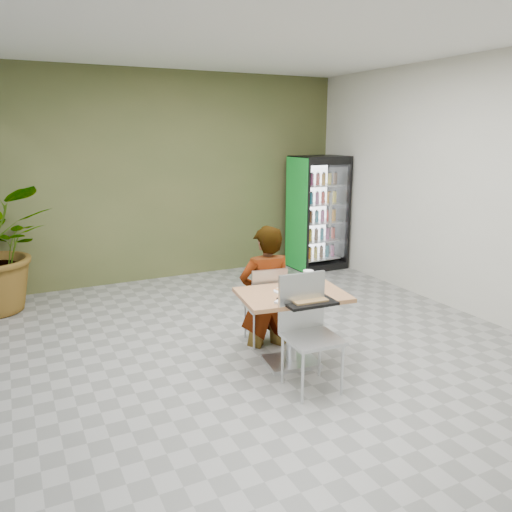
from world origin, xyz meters
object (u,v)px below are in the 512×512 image
at_px(dining_table, 292,313).
at_px(cafeteria_tray, 308,301).
at_px(chair_far, 267,300).
at_px(chair_near, 307,322).
at_px(beverage_fridge, 318,213).
at_px(seated_woman, 266,299).
at_px(soda_cup, 308,280).

bearing_deg(dining_table, cafeteria_tray, -94.14).
xyz_separation_m(dining_table, chair_far, (-0.01, 0.52, -0.02)).
distance_m(chair_far, chair_near, 0.95).
xyz_separation_m(chair_near, cafeteria_tray, (0.07, 0.10, 0.15)).
bearing_deg(chair_near, dining_table, 81.05).
relative_size(dining_table, beverage_fridge, 0.59).
bearing_deg(chair_far, chair_near, 93.36).
height_order(chair_far, cafeteria_tray, chair_far).
xyz_separation_m(dining_table, chair_near, (-0.09, -0.42, 0.07)).
distance_m(chair_far, beverage_fridge, 3.45).
relative_size(chair_far, seated_woman, 0.54).
bearing_deg(seated_woman, chair_near, 92.80).
bearing_deg(chair_near, chair_far, 88.52).
relative_size(dining_table, chair_near, 1.07).
relative_size(chair_far, soda_cup, 4.78).
xyz_separation_m(soda_cup, cafeteria_tray, (-0.24, -0.38, -0.08)).
relative_size(dining_table, soda_cup, 6.02).
distance_m(seated_woman, soda_cup, 0.63).
height_order(chair_far, chair_near, chair_near).
xyz_separation_m(dining_table, beverage_fridge, (2.29, 3.05, 0.42)).
height_order(dining_table, chair_near, chair_near).
bearing_deg(soda_cup, seated_woman, 113.12).
distance_m(seated_woman, beverage_fridge, 3.41).
bearing_deg(chair_near, soda_cup, 60.79).
distance_m(chair_near, cafeteria_tray, 0.20).
relative_size(chair_far, beverage_fridge, 0.46).
bearing_deg(seated_woman, beverage_fridge, -124.24).
bearing_deg(chair_near, seated_woman, 87.95).
distance_m(dining_table, soda_cup, 0.38).
xyz_separation_m(seated_woman, soda_cup, (0.21, -0.50, 0.32)).
bearing_deg(cafeteria_tray, beverage_fridge, 55.52).
bearing_deg(soda_cup, cafeteria_tray, -122.33).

